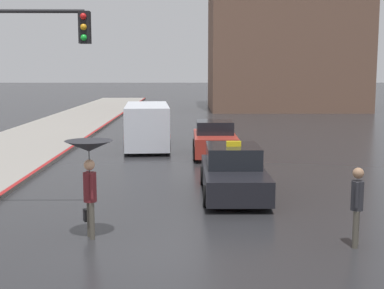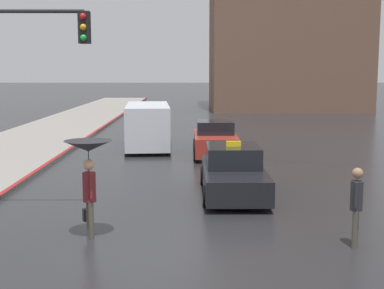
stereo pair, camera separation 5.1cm
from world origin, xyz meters
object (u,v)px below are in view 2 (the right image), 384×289
at_px(taxi, 233,172).
at_px(traffic_light, 12,67).
at_px(ambulance_van, 148,124).
at_px(sedan_red, 215,140).
at_px(pedestrian_with_umbrella, 88,159).
at_px(pedestrian_man, 356,201).

distance_m(taxi, traffic_light, 7.00).
bearing_deg(traffic_light, ambulance_van, 78.23).
bearing_deg(ambulance_van, sedan_red, 138.78).
relative_size(sedan_red, ambulance_van, 0.73).
xyz_separation_m(taxi, traffic_light, (-5.83, -2.25, 3.17)).
relative_size(sedan_red, pedestrian_with_umbrella, 1.85).
bearing_deg(pedestrian_with_umbrella, sedan_red, -39.56).
bearing_deg(pedestrian_man, pedestrian_with_umbrella, -74.71).
relative_size(pedestrian_with_umbrella, pedestrian_man, 1.29).
height_order(sedan_red, traffic_light, traffic_light).
bearing_deg(ambulance_van, taxi, 104.79).
height_order(sedan_red, pedestrian_man, pedestrian_man).
bearing_deg(pedestrian_man, traffic_light, -86.63).
distance_m(pedestrian_man, traffic_light, 8.94).
relative_size(sedan_red, traffic_light, 0.74).
relative_size(ambulance_van, traffic_light, 1.02).
distance_m(ambulance_van, pedestrian_with_umbrella, 13.99).
bearing_deg(taxi, pedestrian_with_umbrella, 50.02).
bearing_deg(taxi, sedan_red, -88.54).
bearing_deg(pedestrian_with_umbrella, pedestrian_man, -119.78).
bearing_deg(pedestrian_man, ambulance_van, -137.43).
xyz_separation_m(sedan_red, ambulance_van, (-3.15, 2.38, 0.47)).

